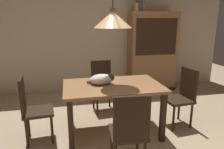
{
  "coord_description": "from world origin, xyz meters",
  "views": [
    {
      "loc": [
        -0.66,
        -2.34,
        1.64
      ],
      "look_at": [
        -0.02,
        0.68,
        0.85
      ],
      "focal_mm": 33.51,
      "sensor_mm": 36.0,
      "label": 1
    }
  ],
  "objects_px": {
    "pendant_lamp": "(113,19)",
    "cat_sleeping": "(102,79)",
    "book_brown_thick": "(142,6)",
    "chair_left_side": "(32,107)",
    "chair_near_front": "(129,130)",
    "hutch_bookcase": "(152,53)",
    "chair_right_side": "(182,95)",
    "book_blue_wide": "(139,6)",
    "dining_table": "(113,91)",
    "book_yellow_short": "(136,7)",
    "chair_far_back": "(102,83)"
  },
  "relations": [
    {
      "from": "chair_left_side",
      "to": "book_yellow_short",
      "type": "bearing_deg",
      "value": 41.99
    },
    {
      "from": "chair_left_side",
      "to": "cat_sleeping",
      "type": "bearing_deg",
      "value": 3.6
    },
    {
      "from": "chair_right_side",
      "to": "pendant_lamp",
      "type": "height_order",
      "value": "pendant_lamp"
    },
    {
      "from": "chair_right_side",
      "to": "hutch_bookcase",
      "type": "height_order",
      "value": "hutch_bookcase"
    },
    {
      "from": "chair_far_back",
      "to": "dining_table",
      "type": "bearing_deg",
      "value": -89.53
    },
    {
      "from": "chair_near_front",
      "to": "book_yellow_short",
      "type": "height_order",
      "value": "book_yellow_short"
    },
    {
      "from": "book_blue_wide",
      "to": "book_brown_thick",
      "type": "distance_m",
      "value": 0.08
    },
    {
      "from": "book_brown_thick",
      "to": "cat_sleeping",
      "type": "bearing_deg",
      "value": -124.02
    },
    {
      "from": "book_blue_wide",
      "to": "book_brown_thick",
      "type": "xyz_separation_m",
      "value": [
        0.07,
        0.0,
        -0.01
      ]
    },
    {
      "from": "pendant_lamp",
      "to": "cat_sleeping",
      "type": "bearing_deg",
      "value": 159.06
    },
    {
      "from": "book_yellow_short",
      "to": "chair_near_front",
      "type": "bearing_deg",
      "value": -108.91
    },
    {
      "from": "chair_left_side",
      "to": "chair_far_back",
      "type": "distance_m",
      "value": 1.43
    },
    {
      "from": "pendant_lamp",
      "to": "hutch_bookcase",
      "type": "height_order",
      "value": "pendant_lamp"
    },
    {
      "from": "book_yellow_short",
      "to": "book_blue_wide",
      "type": "bearing_deg",
      "value": 0.0
    },
    {
      "from": "chair_left_side",
      "to": "cat_sleeping",
      "type": "xyz_separation_m",
      "value": [
        0.99,
        0.06,
        0.32
      ]
    },
    {
      "from": "chair_left_side",
      "to": "cat_sleeping",
      "type": "height_order",
      "value": "chair_left_side"
    },
    {
      "from": "chair_near_front",
      "to": "hutch_bookcase",
      "type": "height_order",
      "value": "hutch_bookcase"
    },
    {
      "from": "chair_near_front",
      "to": "cat_sleeping",
      "type": "xyz_separation_m",
      "value": [
        -0.13,
        0.93,
        0.32
      ]
    },
    {
      "from": "chair_right_side",
      "to": "book_blue_wide",
      "type": "bearing_deg",
      "value": 94.31
    },
    {
      "from": "book_blue_wide",
      "to": "book_brown_thick",
      "type": "bearing_deg",
      "value": 0.0
    },
    {
      "from": "cat_sleeping",
      "to": "chair_right_side",
      "type": "bearing_deg",
      "value": -2.09
    },
    {
      "from": "chair_left_side",
      "to": "pendant_lamp",
      "type": "relative_size",
      "value": 0.72
    },
    {
      "from": "pendant_lamp",
      "to": "book_yellow_short",
      "type": "distance_m",
      "value": 2.08
    },
    {
      "from": "chair_near_front",
      "to": "book_yellow_short",
      "type": "relative_size",
      "value": 4.65
    },
    {
      "from": "dining_table",
      "to": "book_yellow_short",
      "type": "xyz_separation_m",
      "value": [
        0.92,
        1.84,
        1.29
      ]
    },
    {
      "from": "chair_right_side",
      "to": "book_blue_wide",
      "type": "height_order",
      "value": "book_blue_wide"
    },
    {
      "from": "chair_left_side",
      "to": "book_yellow_short",
      "type": "relative_size",
      "value": 4.65
    },
    {
      "from": "chair_left_side",
      "to": "book_blue_wide",
      "type": "distance_m",
      "value": 3.17
    },
    {
      "from": "chair_right_side",
      "to": "cat_sleeping",
      "type": "height_order",
      "value": "chair_right_side"
    },
    {
      "from": "pendant_lamp",
      "to": "book_blue_wide",
      "type": "xyz_separation_m",
      "value": [
        0.99,
        1.84,
        0.31
      ]
    },
    {
      "from": "pendant_lamp",
      "to": "book_brown_thick",
      "type": "distance_m",
      "value": 2.15
    },
    {
      "from": "chair_near_front",
      "to": "cat_sleeping",
      "type": "height_order",
      "value": "chair_near_front"
    },
    {
      "from": "dining_table",
      "to": "book_yellow_short",
      "type": "distance_m",
      "value": 2.43
    },
    {
      "from": "dining_table",
      "to": "book_blue_wide",
      "type": "relative_size",
      "value": 5.83
    },
    {
      "from": "chair_right_side",
      "to": "book_yellow_short",
      "type": "height_order",
      "value": "book_yellow_short"
    },
    {
      "from": "chair_near_front",
      "to": "book_brown_thick",
      "type": "bearing_deg",
      "value": 68.49
    },
    {
      "from": "chair_far_back",
      "to": "book_blue_wide",
      "type": "relative_size",
      "value": 3.88
    },
    {
      "from": "dining_table",
      "to": "chair_right_side",
      "type": "relative_size",
      "value": 1.51
    },
    {
      "from": "cat_sleeping",
      "to": "book_blue_wide",
      "type": "bearing_deg",
      "value": 57.66
    },
    {
      "from": "dining_table",
      "to": "chair_right_side",
      "type": "bearing_deg",
      "value": 0.38
    },
    {
      "from": "book_yellow_short",
      "to": "book_blue_wide",
      "type": "height_order",
      "value": "book_blue_wide"
    },
    {
      "from": "book_brown_thick",
      "to": "book_yellow_short",
      "type": "bearing_deg",
      "value": 180.0
    },
    {
      "from": "book_brown_thick",
      "to": "hutch_bookcase",
      "type": "bearing_deg",
      "value": -0.3
    },
    {
      "from": "cat_sleeping",
      "to": "book_brown_thick",
      "type": "relative_size",
      "value": 1.63
    },
    {
      "from": "book_blue_wide",
      "to": "dining_table",
      "type": "bearing_deg",
      "value": -118.28
    },
    {
      "from": "chair_near_front",
      "to": "chair_left_side",
      "type": "bearing_deg",
      "value": 142.21
    },
    {
      "from": "book_blue_wide",
      "to": "chair_left_side",
      "type": "bearing_deg",
      "value": -138.89
    },
    {
      "from": "hutch_bookcase",
      "to": "book_brown_thick",
      "type": "distance_m",
      "value": 1.11
    },
    {
      "from": "chair_right_side",
      "to": "pendant_lamp",
      "type": "xyz_separation_m",
      "value": [
        -1.13,
        -0.01,
        1.15
      ]
    },
    {
      "from": "dining_table",
      "to": "book_brown_thick",
      "type": "relative_size",
      "value": 5.83
    }
  ]
}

